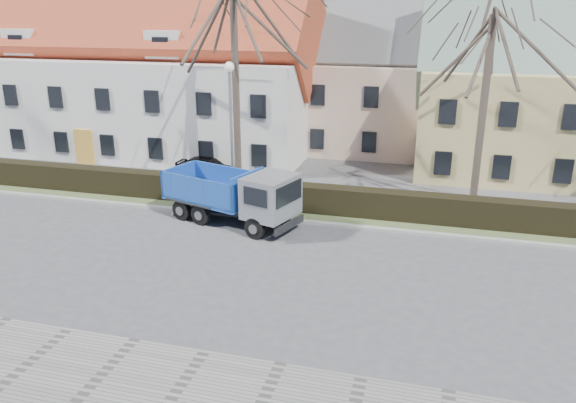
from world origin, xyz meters
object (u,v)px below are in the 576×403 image
(streetlight, at_px, (231,132))
(cart_frame, at_px, (174,209))
(parked_car_a, at_px, (208,168))
(dump_truck, at_px, (227,194))

(streetlight, height_order, cart_frame, streetlight)
(streetlight, height_order, parked_car_a, streetlight)
(dump_truck, distance_m, parked_car_a, 7.07)
(dump_truck, bearing_deg, cart_frame, -160.90)
(dump_truck, distance_m, streetlight, 3.86)
(dump_truck, relative_size, cart_frame, 8.62)
(dump_truck, xyz_separation_m, streetlight, (-0.87, 3.09, 2.15))
(dump_truck, height_order, streetlight, streetlight)
(dump_truck, relative_size, parked_car_a, 1.75)
(streetlight, bearing_deg, parked_car_a, 131.56)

